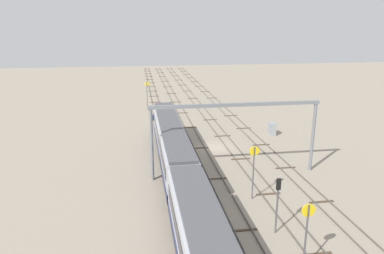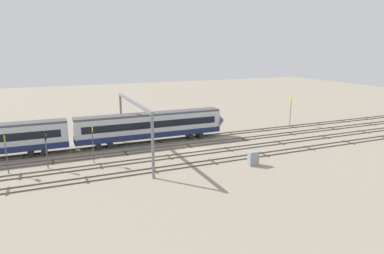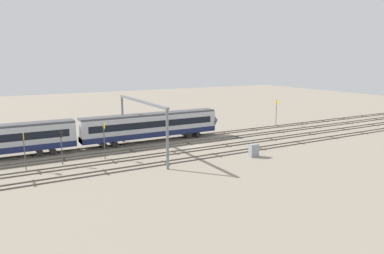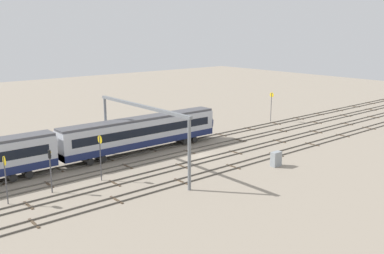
% 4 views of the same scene
% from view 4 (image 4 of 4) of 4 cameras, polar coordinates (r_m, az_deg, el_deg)
% --- Properties ---
extents(ground_plane, '(207.95, 207.95, 0.00)m').
position_cam_4_polar(ground_plane, '(58.66, 0.99, -3.81)').
color(ground_plane, gray).
extents(track_near_foreground, '(191.95, 2.40, 0.16)m').
position_cam_4_polar(track_near_foreground, '(54.13, 5.52, -5.23)').
color(track_near_foreground, '#59544C').
rests_on(track_near_foreground, ground).
extents(track_second_near, '(191.95, 2.40, 0.16)m').
position_cam_4_polar(track_second_near, '(57.09, 2.42, -4.21)').
color(track_second_near, '#59544C').
rests_on(track_second_near, ground).
extents(track_middle, '(191.95, 2.40, 0.16)m').
position_cam_4_polar(track_middle, '(60.23, -0.36, -3.29)').
color(track_middle, '#59544C').
rests_on(track_middle, ground).
extents(track_with_train, '(191.95, 2.40, 0.16)m').
position_cam_4_polar(track_with_train, '(63.50, -2.85, -2.45)').
color(track_with_train, '#59544C').
rests_on(track_with_train, ground).
extents(overhead_gantry, '(0.40, 18.50, 8.10)m').
position_cam_4_polar(overhead_gantry, '(51.68, -6.70, 0.85)').
color(overhead_gantry, slate).
rests_on(overhead_gantry, ground).
extents(speed_sign_near_foreground, '(0.14, 0.92, 5.27)m').
position_cam_4_polar(speed_sign_near_foreground, '(49.33, -12.09, -3.21)').
color(speed_sign_near_foreground, '#4C4C51').
rests_on(speed_sign_near_foreground, ground).
extents(speed_sign_mid_trackside, '(0.14, 0.93, 4.91)m').
position_cam_4_polar(speed_sign_mid_trackside, '(45.58, -23.56, -5.63)').
color(speed_sign_mid_trackside, '#4C4C51').
rests_on(speed_sign_mid_trackside, ground).
extents(speed_sign_distant_end, '(0.14, 0.88, 5.42)m').
position_cam_4_polar(speed_sign_distant_end, '(81.08, 10.49, 3.16)').
color(speed_sign_distant_end, '#4C4C51').
rests_on(speed_sign_distant_end, ground).
extents(signal_light_trackside_approach, '(0.31, 0.32, 4.67)m').
position_cam_4_polar(signal_light_trackside_approach, '(47.12, -18.31, -4.82)').
color(signal_light_trackside_approach, '#4C4C51').
rests_on(signal_light_trackside_approach, ground).
extents(relay_cabinet, '(1.39, 0.78, 1.87)m').
position_cam_4_polar(relay_cabinet, '(54.95, 11.10, -4.20)').
color(relay_cabinet, gray).
rests_on(relay_cabinet, ground).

